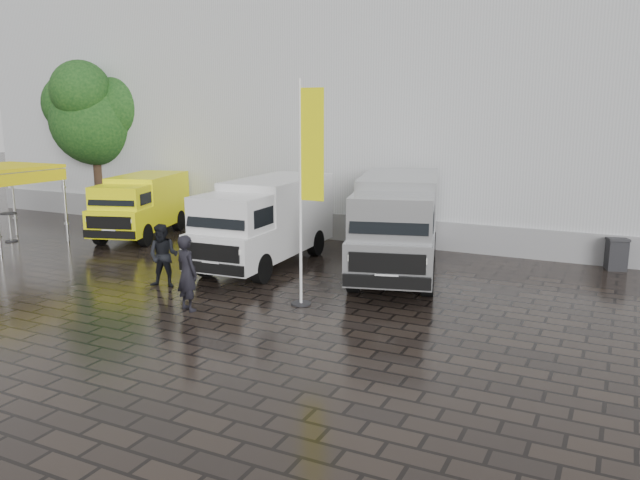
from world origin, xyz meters
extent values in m
plane|color=black|center=(0.00, 0.00, 0.00)|extent=(120.00, 120.00, 0.00)
cube|color=silver|center=(2.00, 16.00, 6.00)|extent=(44.00, 16.00, 12.00)
cube|color=gray|center=(2.00, 7.95, 0.50)|extent=(44.00, 0.15, 1.00)
cylinder|color=silver|center=(-13.45, 3.23, 1.36)|extent=(0.10, 0.10, 2.72)
cylinder|color=silver|center=(-10.64, 3.23, 1.36)|extent=(0.10, 0.10, 2.72)
cube|color=yellow|center=(-12.05, 1.82, 2.82)|extent=(3.01, 3.01, 0.12)
cylinder|color=black|center=(0.88, 0.19, 0.02)|extent=(0.50, 0.50, 0.04)
cylinder|color=white|center=(0.88, 0.19, 2.76)|extent=(0.07, 0.07, 5.53)
cube|color=#FFFD0D|center=(1.21, 0.19, 3.98)|extent=(0.60, 0.03, 2.65)
cylinder|color=black|center=(-13.79, 8.08, 1.83)|extent=(0.51, 0.51, 3.66)
sphere|color=#113614|center=(-13.79, 8.08, 4.39)|extent=(4.02, 4.02, 4.02)
sphere|color=#113614|center=(-14.39, 8.98, 6.03)|extent=(2.37, 2.37, 2.37)
cylinder|color=black|center=(-12.50, 2.25, 0.54)|extent=(0.60, 0.60, 1.08)
cube|color=black|center=(7.88, 7.57, 0.49)|extent=(0.73, 0.73, 0.98)
imported|color=black|center=(-1.38, -1.43, 0.93)|extent=(0.79, 0.65, 1.87)
imported|color=black|center=(-3.25, -0.07, 0.88)|extent=(1.03, 0.91, 1.76)
camera|label=1|loc=(7.97, -13.10, 4.75)|focal=35.00mm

